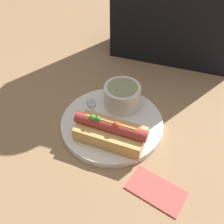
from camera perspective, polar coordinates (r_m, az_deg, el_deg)
The scene contains 6 objects.
ground_plane at distance 0.68m, azimuth 0.00°, elevation -3.02°, with size 4.00×4.00×0.00m, color #93704C.
dinner_plate at distance 0.67m, azimuth 0.00°, elevation -2.50°, with size 0.26×0.26×0.02m.
hot_dog at distance 0.61m, azimuth -0.34°, elevation -4.37°, with size 0.17×0.08×0.07m.
soup_bowl at distance 0.69m, azimuth 2.24°, elevation 3.69°, with size 0.10×0.10×0.06m.
spoon at distance 0.69m, azimuth -4.20°, elevation 0.70°, with size 0.10×0.14×0.01m.
napkin at distance 0.58m, azimuth 9.62°, elevation -16.37°, with size 0.13×0.10×0.01m.
Camera 1 is at (0.15, -0.43, 0.50)m, focal length 42.00 mm.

